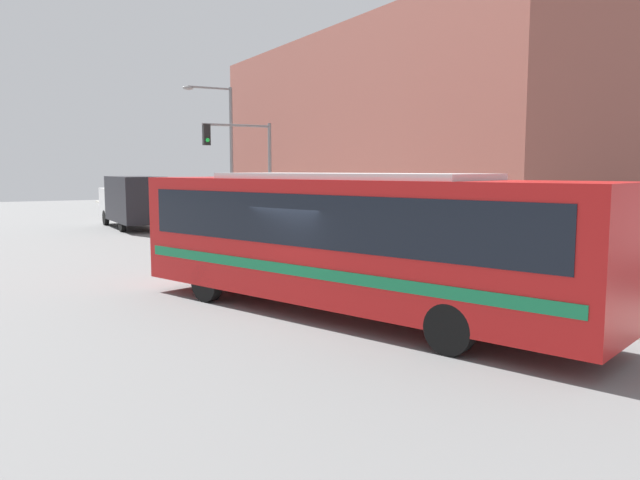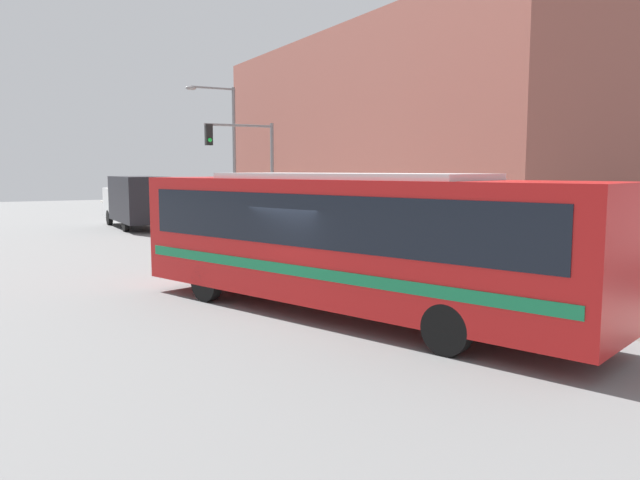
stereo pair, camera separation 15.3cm
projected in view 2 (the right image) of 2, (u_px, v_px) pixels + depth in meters
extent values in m
plane|color=slate|center=(312.00, 314.00, 14.52)|extent=(120.00, 120.00, 0.00)
cube|color=#B7B2A8|center=(241.00, 228.00, 34.87)|extent=(3.33, 70.00, 0.15)
cube|color=brown|center=(381.00, 138.00, 30.51)|extent=(6.00, 24.08, 9.79)
cube|color=red|center=(345.00, 240.00, 14.07)|extent=(6.22, 12.05, 2.73)
cube|color=black|center=(345.00, 218.00, 14.02)|extent=(5.94, 11.17, 1.13)
cube|color=#197F4C|center=(345.00, 266.00, 14.14)|extent=(6.10, 11.62, 0.24)
cube|color=silver|center=(346.00, 177.00, 13.91)|extent=(4.27, 6.92, 0.16)
cylinder|color=black|center=(268.00, 272.00, 17.46)|extent=(0.58, 1.00, 0.96)
cylinder|color=black|center=(207.00, 283.00, 15.87)|extent=(0.58, 1.00, 0.96)
cylinder|color=black|center=(501.00, 309.00, 12.84)|extent=(0.58, 1.00, 0.96)
cylinder|color=black|center=(447.00, 329.00, 11.25)|extent=(0.58, 1.00, 0.96)
cube|color=black|center=(138.00, 199.00, 34.94)|extent=(2.20, 5.69, 2.51)
cube|color=silver|center=(124.00, 202.00, 38.41)|extent=(2.09, 2.21, 1.77)
cylinder|color=black|center=(109.00, 218.00, 37.71)|extent=(0.25, 0.90, 0.90)
cylinder|color=black|center=(126.00, 223.00, 33.69)|extent=(0.25, 0.90, 0.90)
cylinder|color=#999999|center=(390.00, 259.00, 20.50)|extent=(0.24, 0.24, 0.56)
sphere|color=#999999|center=(390.00, 248.00, 20.46)|extent=(0.23, 0.23, 0.23)
cylinder|color=#999999|center=(392.00, 258.00, 20.38)|extent=(0.11, 0.14, 0.11)
cylinder|color=slate|center=(272.00, 182.00, 28.64)|extent=(0.16, 0.16, 5.29)
cylinder|color=slate|center=(239.00, 125.00, 27.59)|extent=(3.20, 0.11, 0.11)
cube|color=black|center=(209.00, 135.00, 26.97)|extent=(0.30, 0.24, 0.90)
sphere|color=#19D83F|center=(210.00, 140.00, 26.87)|extent=(0.18, 0.18, 0.18)
cylinder|color=slate|center=(320.00, 239.00, 24.61)|extent=(0.06, 0.06, 0.95)
cylinder|color=#4C4C51|center=(320.00, 224.00, 24.55)|extent=(0.14, 0.14, 0.22)
cylinder|color=slate|center=(234.00, 159.00, 32.93)|extent=(0.18, 0.18, 7.46)
cylinder|color=slate|center=(212.00, 88.00, 31.97)|extent=(2.29, 0.11, 0.11)
ellipsoid|color=gray|center=(191.00, 88.00, 31.43)|extent=(0.56, 0.28, 0.20)
cylinder|color=slate|center=(267.00, 227.00, 30.76)|extent=(0.28, 0.28, 0.77)
cylinder|color=#338C4C|center=(267.00, 212.00, 30.68)|extent=(0.34, 0.34, 0.64)
sphere|color=tan|center=(266.00, 204.00, 30.64)|extent=(0.21, 0.21, 0.21)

